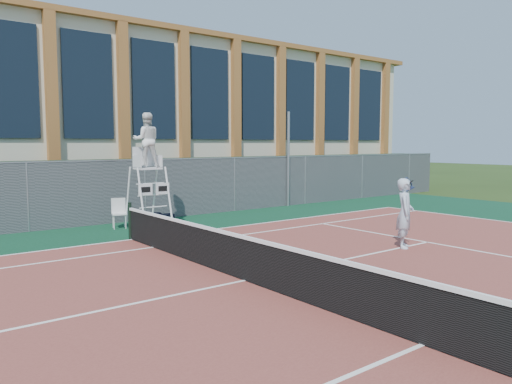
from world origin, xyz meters
TOP-DOWN VIEW (x-y plane):
  - ground at (0.00, 0.00)m, footprint 120.00×120.00m
  - apron at (0.00, 1.00)m, footprint 36.00×20.00m
  - tennis_court at (0.00, 0.00)m, footprint 23.77×10.97m
  - tennis_net at (0.00, 0.00)m, footprint 0.10×11.30m
  - fence at (0.00, 8.80)m, footprint 40.00×0.06m
  - hedge at (0.00, 10.00)m, footprint 40.00×1.40m
  - building at (0.00, 17.95)m, footprint 45.00×10.60m
  - steel_pole at (8.87, 8.70)m, footprint 0.12×0.12m
  - umpire_chair at (1.26, 7.05)m, footprint 1.07×1.65m
  - plastic_chair at (0.55, 7.75)m, footprint 0.57×0.57m
  - sports_bag_near at (1.94, 8.25)m, footprint 0.78×0.44m
  - sports_bag_far at (2.33, 7.95)m, footprint 0.72×0.41m
  - tennis_player at (5.26, -0.04)m, footprint 1.09×0.84m

SIDE VIEW (x-z plane):
  - ground at x=0.00m, z-range 0.00..0.00m
  - apron at x=0.00m, z-range 0.00..0.01m
  - tennis_court at x=0.00m, z-range 0.01..0.03m
  - sports_bag_far at x=2.33m, z-range 0.01..0.28m
  - sports_bag_near at x=1.94m, z-range 0.01..0.32m
  - tennis_net at x=0.00m, z-range -0.01..1.09m
  - plastic_chair at x=0.55m, z-range 0.10..1.08m
  - tennis_player at x=5.26m, z-range 0.03..1.89m
  - fence at x=0.00m, z-range 0.00..2.20m
  - hedge at x=0.00m, z-range 0.00..2.20m
  - steel_pole at x=8.87m, z-range 0.00..4.20m
  - umpire_chair at x=1.26m, z-range 0.89..4.72m
  - building at x=0.00m, z-range 0.03..8.26m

